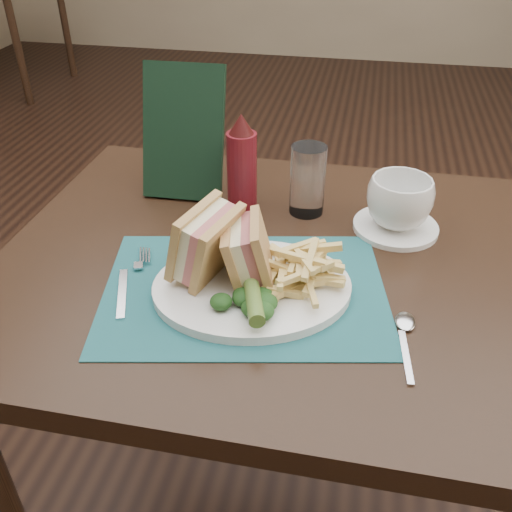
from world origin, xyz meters
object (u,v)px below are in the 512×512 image
at_px(sandwich_half_a, 193,238).
at_px(sandwich_half_b, 234,250).
at_px(drinking_glass, 308,180).
at_px(ketchup_bottle, 242,163).
at_px(placemat, 245,291).
at_px(table_main, 267,408).
at_px(check_presenter, 183,133).
at_px(plate, 252,287).
at_px(saucer, 395,227).
at_px(coffee_cup, 399,202).

height_order(sandwich_half_a, sandwich_half_b, sandwich_half_a).
distance_m(drinking_glass, ketchup_bottle, 0.12).
height_order(placemat, sandwich_half_a, sandwich_half_a).
bearing_deg(table_main, check_presenter, 135.84).
distance_m(placemat, sandwich_half_b, 0.07).
height_order(table_main, ketchup_bottle, ketchup_bottle).
bearing_deg(placemat, table_main, 78.51).
height_order(plate, sandwich_half_b, sandwich_half_b).
distance_m(plate, ketchup_bottle, 0.27).
bearing_deg(placemat, sandwich_half_a, 168.45).
xyz_separation_m(sandwich_half_b, drinking_glass, (0.08, 0.25, -0.00)).
relative_size(saucer, drinking_glass, 1.15).
xyz_separation_m(saucer, check_presenter, (-0.41, 0.07, 0.12)).
height_order(drinking_glass, ketchup_bottle, ketchup_bottle).
height_order(sandwich_half_a, ketchup_bottle, ketchup_bottle).
relative_size(drinking_glass, ketchup_bottle, 0.70).
bearing_deg(table_main, placemat, -101.49).
distance_m(coffee_cup, check_presenter, 0.42).
relative_size(sandwich_half_a, sandwich_half_b, 1.18).
xyz_separation_m(table_main, coffee_cup, (0.20, 0.13, 0.43)).
relative_size(saucer, coffee_cup, 1.32).
bearing_deg(plate, check_presenter, 107.44).
distance_m(saucer, drinking_glass, 0.18).
xyz_separation_m(placemat, coffee_cup, (0.23, 0.23, 0.05)).
distance_m(plate, coffee_cup, 0.32).
relative_size(ketchup_bottle, check_presenter, 0.74).
bearing_deg(saucer, coffee_cup, 0.00).
height_order(plate, check_presenter, check_presenter).
bearing_deg(ketchup_bottle, plate, -74.29).
height_order(saucer, drinking_glass, drinking_glass).
bearing_deg(table_main, ketchup_bottle, 118.26).
height_order(plate, ketchup_bottle, ketchup_bottle).
bearing_deg(placemat, coffee_cup, 45.40).
xyz_separation_m(table_main, placemat, (-0.02, -0.10, 0.38)).
bearing_deg(saucer, table_main, -148.23).
distance_m(table_main, saucer, 0.45).
distance_m(table_main, coffee_cup, 0.49).
bearing_deg(sandwich_half_b, check_presenter, 108.10).
relative_size(placemat, sandwich_half_b, 4.33).
xyz_separation_m(table_main, sandwich_half_b, (-0.04, -0.09, 0.44)).
xyz_separation_m(table_main, saucer, (0.20, 0.13, 0.38)).
xyz_separation_m(plate, saucer, (0.21, 0.23, -0.00)).
xyz_separation_m(table_main, drinking_glass, (0.04, 0.16, 0.44)).
relative_size(table_main, sandwich_half_b, 9.11).
bearing_deg(sandwich_half_a, table_main, 55.42).
xyz_separation_m(plate, ketchup_bottle, (-0.07, 0.25, 0.08)).
bearing_deg(check_presenter, placemat, -60.19).
bearing_deg(check_presenter, saucer, -11.28).
bearing_deg(coffee_cup, sandwich_half_b, -137.84).
distance_m(sandwich_half_a, saucer, 0.38).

